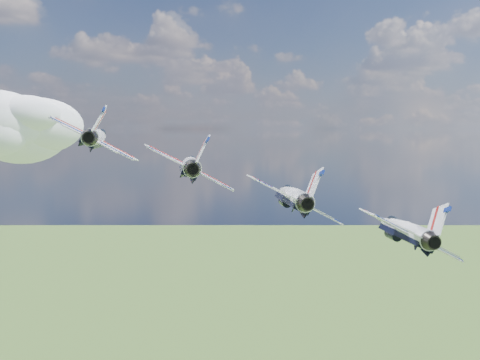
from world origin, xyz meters
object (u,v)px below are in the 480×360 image
jet_2 (292,196)px  jet_3 (403,229)px  jet_1 (190,165)px  jet_0 (97,137)px

jet_2 → jet_3: bearing=-22.4°
jet_2 → jet_3: jet_2 is taller
jet_1 → jet_2: bearing=-22.4°
jet_1 → jet_0: bearing=157.6°
jet_0 → jet_2: size_ratio=1.00×
jet_2 → jet_0: bearing=157.6°
jet_1 → jet_3: size_ratio=1.00×
jet_1 → jet_2: 12.02m
jet_2 → jet_3: (7.87, -8.52, -3.12)m
jet_0 → jet_1: 12.02m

